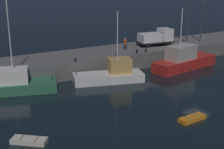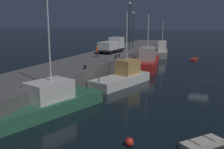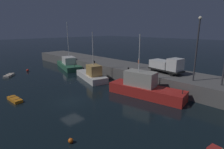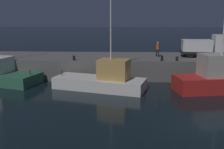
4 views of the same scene
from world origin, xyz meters
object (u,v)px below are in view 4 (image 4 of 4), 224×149
(dockworker, at_px, (158,48))
(bollard_west, at_px, (162,58))
(fishing_boat_orange, at_px, (103,80))
(utility_truck, at_px, (207,46))
(bollard_central, at_px, (177,59))
(bollard_east, at_px, (74,58))

(dockworker, bearing_deg, bollard_west, -88.63)
(fishing_boat_orange, distance_m, bollard_west, 7.06)
(utility_truck, height_order, dockworker, utility_truck)
(utility_truck, distance_m, bollard_central, 5.06)
(utility_truck, height_order, bollard_west, utility_truck)
(dockworker, bearing_deg, fishing_boat_orange, -132.94)
(utility_truck, bearing_deg, dockworker, 179.18)
(dockworker, relative_size, bollard_east, 3.51)
(bollard_west, distance_m, bollard_east, 9.40)
(dockworker, height_order, bollard_east, dockworker)
(bollard_west, bearing_deg, fishing_boat_orange, -150.96)
(bollard_east, bearing_deg, bollard_central, 0.19)
(fishing_boat_orange, xyz_separation_m, utility_truck, (11.63, 6.31, 2.57))
(utility_truck, xyz_separation_m, bollard_west, (-5.61, -2.97, -1.03))
(fishing_boat_orange, distance_m, bollard_central, 8.49)
(bollard_central, relative_size, bollard_east, 0.91)
(fishing_boat_orange, bearing_deg, utility_truck, 28.48)
(utility_truck, distance_m, bollard_west, 6.43)
(bollard_central, bearing_deg, fishing_boat_orange, -155.76)
(dockworker, xyz_separation_m, bollard_east, (-9.32, -3.00, -0.74))
(fishing_boat_orange, relative_size, bollard_central, 20.41)
(bollard_east, bearing_deg, dockworker, 17.83)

